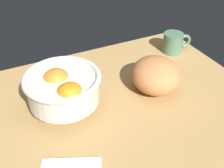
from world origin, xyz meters
TOP-DOWN VIEW (x-y plane):
  - ground_plane at (0.00, 0.00)cm, footprint 77.48×66.15cm
  - fruit_bowl at (18.27, -4.80)cm, footprint 21.36×21.36cm
  - bread_loaf at (-9.97, -1.72)cm, footprint 19.58×20.70cm
  - mug at (-29.06, -18.41)cm, footprint 11.30×7.38cm

SIDE VIEW (x-z plane):
  - ground_plane at x=0.00cm, z-range -3.00..0.00cm
  - mug at x=-29.06cm, z-range 0.00..7.56cm
  - bread_loaf at x=-9.97cm, z-range 0.00..10.14cm
  - fruit_bowl at x=18.27cm, z-range 1.16..13.56cm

